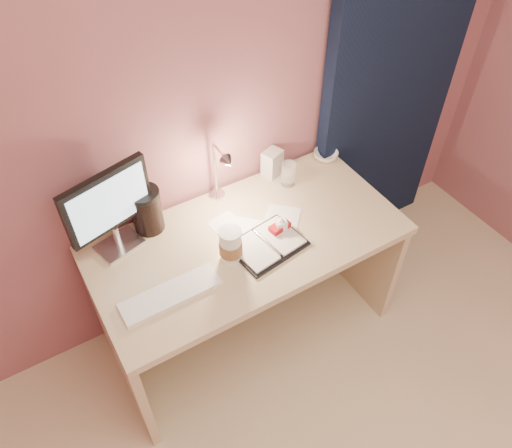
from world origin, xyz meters
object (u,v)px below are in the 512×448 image
clear_cup (288,174)px  desk_lamp (223,173)px  dark_jar (147,212)px  product_box (272,163)px  monitor (108,206)px  keyboard (171,294)px  planner (268,243)px  coffee_cup (231,245)px  desk (240,259)px  lotion_bottle (281,224)px  bowl (326,155)px

clear_cup → desk_lamp: desk_lamp is taller
dark_jar → clear_cup: bearing=-5.9°
clear_cup → product_box: 0.11m
monitor → keyboard: 0.44m
planner → desk_lamp: desk_lamp is taller
coffee_cup → desk_lamp: size_ratio=0.49×
product_box → desk_lamp: 0.35m
monitor → desk: bearing=-33.5°
lotion_bottle → dark_jar: 0.60m
desk_lamp → planner: bearing=-82.5°
coffee_cup → product_box: bearing=40.4°
monitor → planner: 0.69m
clear_cup → bowl: clear_cup is taller
product_box → lotion_bottle: bearing=-137.0°
monitor → keyboard: (0.08, -0.36, -0.24)m
planner → bowl: planner is taller
keyboard → product_box: product_box is taller
keyboard → desk: bearing=23.8°
coffee_cup → planner: bearing=-6.9°
keyboard → coffee_cup: (0.31, 0.05, 0.07)m
coffee_cup → desk: bearing=49.7°
desk_lamp → bowl: bearing=3.6°
clear_cup → coffee_cup: bearing=-149.9°
lotion_bottle → product_box: size_ratio=0.74×
planner → clear_cup: 0.42m
desk → desk_lamp: size_ratio=4.28×
product_box → desk_lamp: bearing=174.5°
clear_cup → product_box: (-0.03, 0.10, 0.01)m
lotion_bottle → desk_lamp: (-0.13, 0.28, 0.15)m
planner → monitor: bearing=141.6°
keyboard → desk_lamp: bearing=38.0°
dark_jar → product_box: (0.67, 0.03, -0.03)m
clear_cup → desk: bearing=-159.2°
coffee_cup → dark_jar: 0.42m
desk_lamp → coffee_cup: bearing=-114.4°
monitor → planner: bearing=-45.4°
keyboard → bowl: size_ratio=3.19×
desk → planner: size_ratio=4.16×
clear_cup → lotion_bottle: 0.33m
planner → product_box: size_ratio=2.41×
keyboard → dark_jar: 0.42m
desk → bowl: 0.71m
monitor → coffee_cup: 0.52m
lotion_bottle → product_box: product_box is taller
bowl → keyboard: bearing=-159.7°
product_box → desk_lamp: size_ratio=0.43×
monitor → keyboard: monitor is taller
planner → coffee_cup: (-0.17, 0.02, 0.06)m
planner → coffee_cup: bearing=165.0°
bowl → product_box: size_ratio=0.92×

